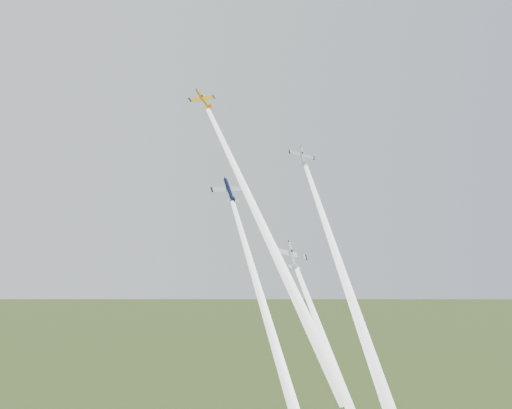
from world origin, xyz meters
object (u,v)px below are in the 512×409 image
plane_silver_low (292,256)px  plane_yellow (203,99)px  plane_silver_right (302,156)px  plane_navy (229,191)px

plane_silver_low → plane_yellow: bearing=128.3°
plane_silver_right → plane_navy: bearing=168.2°
plane_navy → plane_silver_low: size_ratio=1.01×
plane_yellow → plane_navy: plane_yellow is taller
plane_navy → plane_silver_right: (16.73, -2.93, 8.29)m
plane_navy → plane_yellow: bearing=165.5°
plane_yellow → plane_navy: size_ratio=0.85×
plane_yellow → plane_silver_right: (22.65, -3.80, -12.22)m
plane_silver_right → plane_yellow: bearing=168.6°
plane_yellow → plane_silver_low: 40.59m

